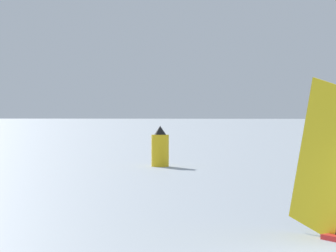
% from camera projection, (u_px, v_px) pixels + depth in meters
% --- Properties ---
extents(distant_headland, '(1374.65, 486.73, 50.20)m').
position_uv_depth(distant_headland, '(290.00, 102.00, 1151.17)').
color(distant_headland, '#60665B').
rests_on(distant_headland, ground_plane).
extents(channel_buoy, '(0.98, 0.98, 2.29)m').
position_uv_depth(channel_buoy, '(160.00, 148.00, 43.15)').
color(channel_buoy, yellow).
rests_on(channel_buoy, ground_plane).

